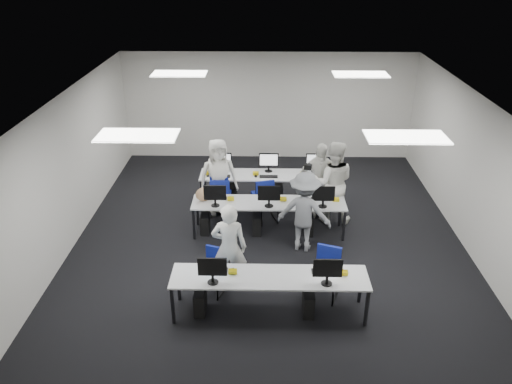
{
  "coord_description": "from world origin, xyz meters",
  "views": [
    {
      "loc": [
        -0.1,
        -9.02,
        5.53
      ],
      "look_at": [
        -0.27,
        0.13,
        1.0
      ],
      "focal_mm": 35.0,
      "sensor_mm": 36.0,
      "label": 1
    }
  ],
  "objects_px": {
    "chair_5": "(221,202)",
    "chair_7": "(318,202)",
    "student_0": "(229,248)",
    "desk_front": "(270,279)",
    "chair_1": "(325,282)",
    "student_2": "(219,177)",
    "student_1": "(333,182)",
    "chair_3": "(267,209)",
    "desk_mid": "(269,204)",
    "student_3": "(319,180)",
    "chair_2": "(218,206)",
    "chair_6": "(263,202)",
    "chair_4": "(313,207)",
    "photographer": "(304,212)",
    "chair_0": "(213,279)"
  },
  "relations": [
    {
      "from": "chair_6",
      "to": "desk_mid",
      "type": "bearing_deg",
      "value": -97.16
    },
    {
      "from": "chair_1",
      "to": "chair_5",
      "type": "distance_m",
      "value": 3.59
    },
    {
      "from": "chair_1",
      "to": "chair_7",
      "type": "xyz_separation_m",
      "value": [
        0.17,
        3.04,
        -0.01
      ]
    },
    {
      "from": "chair_2",
      "to": "chair_6",
      "type": "height_order",
      "value": "chair_2"
    },
    {
      "from": "chair_2",
      "to": "desk_front",
      "type": "bearing_deg",
      "value": -60.56
    },
    {
      "from": "desk_mid",
      "to": "student_3",
      "type": "distance_m",
      "value": 1.39
    },
    {
      "from": "student_1",
      "to": "student_3",
      "type": "relative_size",
      "value": 1.08
    },
    {
      "from": "chair_2",
      "to": "student_0",
      "type": "relative_size",
      "value": 0.54
    },
    {
      "from": "chair_4",
      "to": "photographer",
      "type": "relative_size",
      "value": 0.53
    },
    {
      "from": "desk_mid",
      "to": "student_2",
      "type": "bearing_deg",
      "value": 140.36
    },
    {
      "from": "chair_2",
      "to": "chair_4",
      "type": "relative_size",
      "value": 1.03
    },
    {
      "from": "chair_3",
      "to": "chair_1",
      "type": "bearing_deg",
      "value": -87.3
    },
    {
      "from": "desk_mid",
      "to": "student_3",
      "type": "height_order",
      "value": "student_3"
    },
    {
      "from": "chair_0",
      "to": "chair_7",
      "type": "relative_size",
      "value": 0.93
    },
    {
      "from": "student_1",
      "to": "student_2",
      "type": "distance_m",
      "value": 2.54
    },
    {
      "from": "student_2",
      "to": "desk_front",
      "type": "bearing_deg",
      "value": -85.87
    },
    {
      "from": "chair_5",
      "to": "chair_7",
      "type": "height_order",
      "value": "chair_5"
    },
    {
      "from": "chair_3",
      "to": "student_0",
      "type": "relative_size",
      "value": 0.51
    },
    {
      "from": "chair_1",
      "to": "student_3",
      "type": "distance_m",
      "value": 3.0
    },
    {
      "from": "chair_5",
      "to": "chair_0",
      "type": "bearing_deg",
      "value": -88.41
    },
    {
      "from": "chair_5",
      "to": "student_0",
      "type": "distance_m",
      "value": 2.83
    },
    {
      "from": "desk_front",
      "to": "chair_1",
      "type": "bearing_deg",
      "value": 25.9
    },
    {
      "from": "desk_mid",
      "to": "chair_7",
      "type": "height_order",
      "value": "chair_7"
    },
    {
      "from": "chair_3",
      "to": "chair_5",
      "type": "distance_m",
      "value": 1.07
    },
    {
      "from": "chair_3",
      "to": "photographer",
      "type": "height_order",
      "value": "photographer"
    },
    {
      "from": "chair_4",
      "to": "student_2",
      "type": "relative_size",
      "value": 0.5
    },
    {
      "from": "desk_front",
      "to": "student_2",
      "type": "relative_size",
      "value": 1.82
    },
    {
      "from": "chair_1",
      "to": "student_2",
      "type": "relative_size",
      "value": 0.52
    },
    {
      "from": "chair_5",
      "to": "student_1",
      "type": "distance_m",
      "value": 2.56
    },
    {
      "from": "chair_1",
      "to": "student_1",
      "type": "xyz_separation_m",
      "value": [
        0.41,
        2.71,
        0.64
      ]
    },
    {
      "from": "chair_2",
      "to": "student_3",
      "type": "distance_m",
      "value": 2.34
    },
    {
      "from": "chair_3",
      "to": "chair_5",
      "type": "bearing_deg",
      "value": 146.68
    },
    {
      "from": "student_2",
      "to": "chair_1",
      "type": "bearing_deg",
      "value": -69.16
    },
    {
      "from": "chair_1",
      "to": "student_2",
      "type": "distance_m",
      "value": 3.76
    },
    {
      "from": "chair_3",
      "to": "chair_7",
      "type": "distance_m",
      "value": 1.24
    },
    {
      "from": "student_2",
      "to": "chair_2",
      "type": "bearing_deg",
      "value": -107.28
    },
    {
      "from": "chair_7",
      "to": "student_3",
      "type": "bearing_deg",
      "value": -107.08
    },
    {
      "from": "chair_2",
      "to": "student_3",
      "type": "relative_size",
      "value": 0.52
    },
    {
      "from": "desk_front",
      "to": "student_3",
      "type": "relative_size",
      "value": 1.85
    },
    {
      "from": "chair_4",
      "to": "student_3",
      "type": "xyz_separation_m",
      "value": [
        0.12,
        0.18,
        0.59
      ]
    },
    {
      "from": "chair_3",
      "to": "chair_2",
      "type": "bearing_deg",
      "value": 155.1
    },
    {
      "from": "student_0",
      "to": "chair_1",
      "type": "bearing_deg",
      "value": 174.08
    },
    {
      "from": "desk_mid",
      "to": "chair_0",
      "type": "xyz_separation_m",
      "value": [
        -0.99,
        -2.04,
        -0.42
      ]
    },
    {
      "from": "chair_5",
      "to": "student_2",
      "type": "bearing_deg",
      "value": 112.94
    },
    {
      "from": "desk_front",
      "to": "chair_5",
      "type": "height_order",
      "value": "chair_5"
    },
    {
      "from": "chair_1",
      "to": "student_3",
      "type": "bearing_deg",
      "value": 106.92
    },
    {
      "from": "chair_0",
      "to": "chair_5",
      "type": "bearing_deg",
      "value": 111.87
    },
    {
      "from": "chair_2",
      "to": "chair_3",
      "type": "height_order",
      "value": "chair_2"
    },
    {
      "from": "chair_0",
      "to": "student_1",
      "type": "bearing_deg",
      "value": 67.94
    },
    {
      "from": "chair_3",
      "to": "student_3",
      "type": "height_order",
      "value": "student_3"
    }
  ]
}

